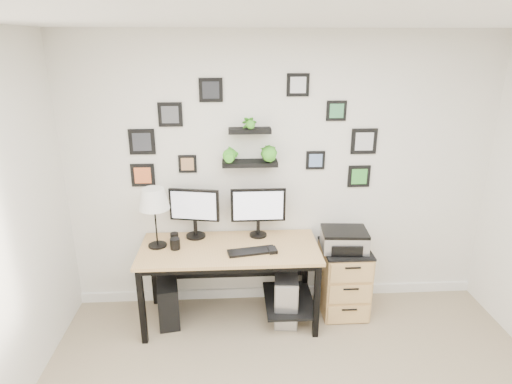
{
  "coord_description": "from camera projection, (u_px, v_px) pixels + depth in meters",
  "views": [
    {
      "loc": [
        -0.46,
        -1.82,
        2.48
      ],
      "look_at": [
        -0.25,
        1.83,
        1.2
      ],
      "focal_mm": 30.0,
      "sensor_mm": 36.0,
      "label": 1
    }
  ],
  "objects": [
    {
      "name": "wall_decor",
      "position": [
        251.0,
        141.0,
        3.82
      ],
      "size": [
        2.27,
        0.18,
        1.05
      ],
      "color": "black",
      "rests_on": "ground"
    },
    {
      "name": "pen_cup",
      "position": [
        174.0,
        238.0,
        3.9
      ],
      "size": [
        0.07,
        0.07,
        0.1
      ],
      "primitive_type": "cylinder",
      "color": "black",
      "rests_on": "desk"
    },
    {
      "name": "room",
      "position": [
        279.0,
        292.0,
        4.42
      ],
      "size": [
        4.0,
        4.0,
        4.0
      ],
      "color": "tan",
      "rests_on": "ground"
    },
    {
      "name": "pc_tower_black",
      "position": [
        168.0,
        301.0,
        3.99
      ],
      "size": [
        0.25,
        0.44,
        0.41
      ],
      "primitive_type": "cube",
      "rotation": [
        0.0,
        0.0,
        0.16
      ],
      "color": "black",
      "rests_on": "ground"
    },
    {
      "name": "pc_tower_grey",
      "position": [
        286.0,
        295.0,
        4.03
      ],
      "size": [
        0.26,
        0.5,
        0.47
      ],
      "color": "gray",
      "rests_on": "ground"
    },
    {
      "name": "mouse",
      "position": [
        272.0,
        250.0,
        3.74
      ],
      "size": [
        0.09,
        0.12,
        0.03
      ],
      "primitive_type": "cube",
      "rotation": [
        0.0,
        0.0,
        0.14
      ],
      "color": "black",
      "rests_on": "desk"
    },
    {
      "name": "keyboard",
      "position": [
        252.0,
        251.0,
        3.73
      ],
      "size": [
        0.44,
        0.21,
        0.02
      ],
      "primitive_type": "cube",
      "rotation": [
        0.0,
        0.0,
        0.18
      ],
      "color": "black",
      "rests_on": "desk"
    },
    {
      "name": "printer",
      "position": [
        344.0,
        239.0,
        3.94
      ],
      "size": [
        0.43,
        0.36,
        0.19
      ],
      "color": "silver",
      "rests_on": "file_cabinet"
    },
    {
      "name": "mug",
      "position": [
        175.0,
        244.0,
        3.78
      ],
      "size": [
        0.09,
        0.09,
        0.1
      ],
      "primitive_type": "cylinder",
      "color": "black",
      "rests_on": "desk"
    },
    {
      "name": "file_cabinet",
      "position": [
        343.0,
        279.0,
        4.11
      ],
      "size": [
        0.43,
        0.53,
        0.67
      ],
      "color": "tan",
      "rests_on": "ground"
    },
    {
      "name": "monitor_left",
      "position": [
        194.0,
        210.0,
        3.93
      ],
      "size": [
        0.46,
        0.21,
        0.47
      ],
      "color": "black",
      "rests_on": "desk"
    },
    {
      "name": "desk",
      "position": [
        234.0,
        258.0,
        3.9
      ],
      "size": [
        1.6,
        0.7,
        0.75
      ],
      "color": "tan",
      "rests_on": "ground"
    },
    {
      "name": "monitor_right",
      "position": [
        258.0,
        208.0,
        3.96
      ],
      "size": [
        0.51,
        0.16,
        0.47
      ],
      "color": "black",
      "rests_on": "desk"
    },
    {
      "name": "table_lamp",
      "position": [
        154.0,
        200.0,
        3.7
      ],
      "size": [
        0.27,
        0.27,
        0.55
      ],
      "color": "black",
      "rests_on": "desk"
    }
  ]
}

